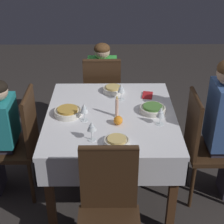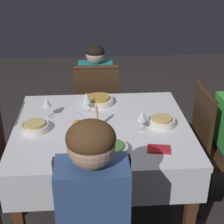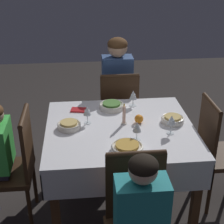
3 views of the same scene
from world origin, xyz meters
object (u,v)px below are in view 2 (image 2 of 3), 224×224
(wine_glass_east, at_px, (46,103))
(candle_centerpiece, at_px, (96,119))
(bowl_south, at_px, (99,100))
(chair_south, at_px, (97,108))
(dining_table, at_px, (102,138))
(bowl_east, at_px, (35,126))
(wine_glass_south, at_px, (86,98))
(wine_glass_west, at_px, (142,116))
(bowl_west, at_px, (162,121))
(napkin_red_folded, at_px, (159,149))
(bowl_north, at_px, (110,149))
(wine_glass_north, at_px, (76,142))
(chair_west, at_px, (215,144))
(person_child_teal, at_px, (96,94))
(orange_fruit, at_px, (78,125))

(wine_glass_east, bearing_deg, candle_centerpiece, 151.21)
(candle_centerpiece, bearing_deg, bowl_south, -94.13)
(chair_south, bearing_deg, dining_table, 91.24)
(wine_glass_east, height_order, candle_centerpiece, candle_centerpiece)
(bowl_south, relative_size, bowl_east, 1.25)
(wine_glass_south, bearing_deg, chair_south, -98.15)
(chair_south, bearing_deg, wine_glass_west, 107.37)
(wine_glass_south, distance_m, bowl_west, 0.55)
(bowl_south, bearing_deg, wine_glass_west, 120.75)
(bowl_south, bearing_deg, napkin_red_folded, 115.94)
(bowl_north, xyz_separation_m, wine_glass_west, (-0.22, -0.25, 0.08))
(dining_table, distance_m, wine_glass_north, 0.45)
(chair_west, height_order, napkin_red_folded, chair_west)
(bowl_north, bearing_deg, chair_west, -151.89)
(wine_glass_north, xyz_separation_m, bowl_west, (-0.55, -0.35, -0.07))
(wine_glass_north, relative_size, bowl_south, 0.66)
(person_child_teal, bearing_deg, wine_glass_west, 104.69)
(chair_west, xyz_separation_m, candle_centerpiece, (0.86, 0.13, 0.31))
(person_child_teal, relative_size, candle_centerpiece, 5.95)
(bowl_east, xyz_separation_m, napkin_red_folded, (-0.75, 0.29, -0.02))
(wine_glass_south, bearing_deg, person_child_teal, -96.31)
(wine_glass_north, relative_size, bowl_west, 0.81)
(wine_glass_south, bearing_deg, wine_glass_north, 83.97)
(wine_glass_west, distance_m, napkin_red_folded, 0.26)
(bowl_west, bearing_deg, napkin_red_folded, 75.66)
(wine_glass_east, bearing_deg, bowl_south, -149.79)
(wine_glass_south, height_order, candle_centerpiece, candle_centerpiece)
(bowl_west, relative_size, candle_centerpiece, 1.01)
(wine_glass_east, bearing_deg, wine_glass_south, -165.46)
(wine_glass_south, bearing_deg, bowl_north, 103.63)
(wine_glass_north, distance_m, orange_fruit, 0.33)
(chair_south, relative_size, bowl_east, 5.34)
(orange_fruit, bearing_deg, bowl_north, 124.13)
(wine_glass_south, xyz_separation_m, wine_glass_west, (-0.35, 0.30, 0.00))
(bowl_south, height_order, orange_fruit, orange_fruit)
(wine_glass_west, height_order, napkin_red_folded, wine_glass_west)
(bowl_north, xyz_separation_m, wine_glass_north, (0.19, 0.04, 0.07))
(wine_glass_north, relative_size, wine_glass_west, 0.98)
(wine_glass_west, relative_size, bowl_east, 0.83)
(bowl_south, height_order, napkin_red_folded, bowl_south)
(person_child_teal, distance_m, bowl_east, 1.07)
(dining_table, relative_size, candle_centerpiece, 6.43)
(dining_table, relative_size, chair_west, 1.20)
(bowl_west, bearing_deg, orange_fruit, 3.45)
(bowl_east, bearing_deg, bowl_south, -137.69)
(bowl_north, height_order, bowl_west, same)
(person_child_teal, bearing_deg, bowl_south, 90.88)
(dining_table, height_order, candle_centerpiece, candle_centerpiece)
(bowl_north, xyz_separation_m, wine_glass_east, (0.40, -0.47, 0.08))
(bowl_west, height_order, wine_glass_west, wine_glass_west)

